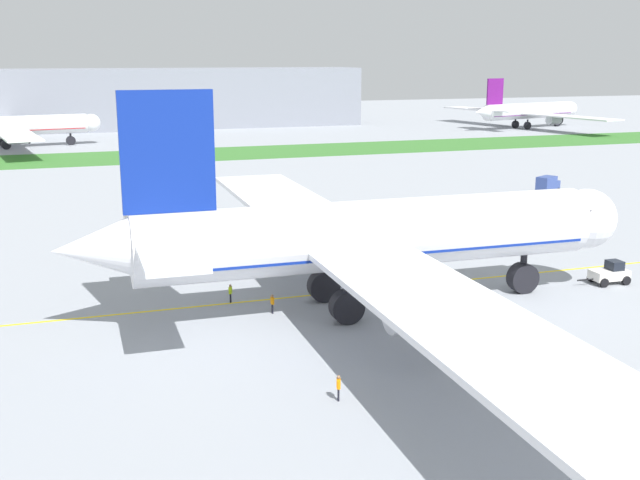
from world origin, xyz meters
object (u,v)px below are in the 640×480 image
at_px(ground_crew_wingwalker_starboard, 339,385).
at_px(ground_crew_marshaller_front, 230,291).
at_px(parked_airliner_far_right, 527,111).
at_px(pushback_tug, 610,273).
at_px(service_truck_fuel_bowser, 548,185).
at_px(ground_crew_wingwalker_port, 272,302).
at_px(parked_airliner_far_centre, 12,127).
at_px(airliner_foreground, 363,237).

bearing_deg(ground_crew_wingwalker_starboard, ground_crew_marshaller_front, 95.90).
height_order(ground_crew_wingwalker_starboard, parked_airliner_far_right, parked_airliner_far_right).
height_order(pushback_tug, service_truck_fuel_bowser, service_truck_fuel_bowser).
bearing_deg(ground_crew_marshaller_front, parked_airliner_far_right, 49.17).
bearing_deg(ground_crew_wingwalker_starboard, ground_crew_wingwalker_port, 88.49).
bearing_deg(parked_airliner_far_centre, ground_crew_marshaller_front, -79.84).
distance_m(ground_crew_marshaller_front, parked_airliner_far_centre, 138.33).
distance_m(ground_crew_wingwalker_port, service_truck_fuel_bowser, 72.59).
relative_size(ground_crew_wingwalker_port, parked_airliner_far_centre, 0.03).
xyz_separation_m(ground_crew_wingwalker_starboard, service_truck_fuel_bowser, (58.27, 62.36, 0.48)).
relative_size(airliner_foreground, ground_crew_wingwalker_port, 46.17).
distance_m(ground_crew_wingwalker_port, ground_crew_marshaller_front, 5.03).
xyz_separation_m(service_truck_fuel_bowser, parked_airliner_far_centre, (-84.98, 96.33, 3.60)).
xyz_separation_m(ground_crew_marshaller_front, service_truck_fuel_bowser, (60.60, 39.77, 0.50)).
relative_size(ground_crew_wingwalker_port, ground_crew_wingwalker_starboard, 0.98).
distance_m(pushback_tug, service_truck_fuel_bowser, 51.42).
xyz_separation_m(ground_crew_marshaller_front, parked_airliner_far_right, (122.43, 141.70, 4.13)).
xyz_separation_m(airliner_foreground, pushback_tug, (26.01, -0.32, -5.54)).
relative_size(ground_crew_wingwalker_starboard, parked_airliner_far_right, 0.03).
bearing_deg(parked_airliner_far_centre, pushback_tug, -66.69).
xyz_separation_m(ground_crew_marshaller_front, parked_airliner_far_centre, (-24.38, 136.10, 4.11)).
relative_size(airliner_foreground, ground_crew_marshaller_front, 46.35).
distance_m(ground_crew_wingwalker_port, parked_airliner_far_centre, 142.94).
relative_size(airliner_foreground, pushback_tug, 14.55).
bearing_deg(airliner_foreground, parked_airliner_far_right, 52.80).
relative_size(ground_crew_marshaller_front, service_truck_fuel_bowser, 0.35).
distance_m(ground_crew_marshaller_front, ground_crew_wingwalker_starboard, 22.70).
height_order(ground_crew_marshaller_front, parked_airliner_far_right, parked_airliner_far_right).
height_order(airliner_foreground, service_truck_fuel_bowser, airliner_foreground).
bearing_deg(parked_airliner_far_centre, parked_airliner_far_right, 2.18).
height_order(ground_crew_wingwalker_port, parked_airliner_far_right, parked_airliner_far_right).
height_order(ground_crew_wingwalker_port, ground_crew_wingwalker_starboard, ground_crew_wingwalker_starboard).
bearing_deg(parked_airliner_far_right, ground_crew_wingwalker_starboard, -126.17).
height_order(ground_crew_marshaller_front, service_truck_fuel_bowser, service_truck_fuel_bowser).
relative_size(service_truck_fuel_bowser, parked_airliner_far_right, 0.07).
height_order(parked_airliner_far_centre, parked_airliner_far_right, parked_airliner_far_right).
bearing_deg(ground_crew_wingwalker_port, ground_crew_wingwalker_starboard, -91.51).
height_order(pushback_tug, ground_crew_wingwalker_starboard, pushback_tug).
bearing_deg(ground_crew_wingwalker_port, service_truck_fuel_bowser, 37.25).
distance_m(airliner_foreground, parked_airliner_far_right, 184.75).
xyz_separation_m(ground_crew_wingwalker_port, service_truck_fuel_bowser, (57.79, 43.94, 0.50)).
bearing_deg(service_truck_fuel_bowser, parked_airliner_far_centre, 131.42).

